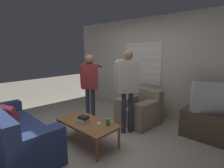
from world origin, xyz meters
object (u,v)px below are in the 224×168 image
(coffee_table, at_px, (88,124))
(person_left_standing, at_px, (90,79))
(person_right_standing, at_px, (127,82))
(armchair_beige, at_px, (139,110))
(couch_blue, at_px, (12,133))
(tv, at_px, (213,98))
(spare_remote, at_px, (99,124))
(soda_can, at_px, (108,122))
(book_stack, at_px, (83,119))

(coffee_table, xyz_separation_m, person_left_standing, (-0.84, 0.79, 0.64))
(person_left_standing, xyz_separation_m, person_right_standing, (1.09, 0.06, 0.07))
(armchair_beige, bearing_deg, couch_blue, 73.60)
(tv, relative_size, person_left_standing, 0.46)
(person_right_standing, bearing_deg, tv, -24.19)
(coffee_table, distance_m, spare_remote, 0.25)
(spare_remote, bearing_deg, soda_can, -7.39)
(armchair_beige, distance_m, person_left_standing, 1.40)
(couch_blue, bearing_deg, tv, 50.29)
(couch_blue, relative_size, soda_can, 16.65)
(tv, xyz_separation_m, book_stack, (-1.70, -1.76, -0.37))
(person_right_standing, distance_m, book_stack, 1.14)
(book_stack, relative_size, spare_remote, 1.87)
(couch_blue, bearing_deg, armchair_beige, 70.32)
(couch_blue, relative_size, tv, 2.80)
(armchair_beige, xyz_separation_m, tv, (1.46, 0.27, 0.52))
(person_left_standing, bearing_deg, person_right_standing, -37.37)
(tv, height_order, spare_remote, tv)
(couch_blue, bearing_deg, person_right_standing, 62.59)
(tv, distance_m, spare_remote, 2.19)
(armchair_beige, height_order, person_right_standing, person_right_standing)
(couch_blue, distance_m, person_right_standing, 2.29)
(person_left_standing, bearing_deg, soda_can, -68.44)
(person_right_standing, relative_size, soda_can, 13.64)
(person_left_standing, height_order, book_stack, person_left_standing)
(book_stack, bearing_deg, person_left_standing, 132.66)
(person_right_standing, height_order, book_stack, person_right_standing)
(couch_blue, xyz_separation_m, armchair_beige, (0.98, 2.47, 0.00))
(soda_can, bearing_deg, person_right_standing, 99.06)
(armchair_beige, xyz_separation_m, person_right_standing, (0.08, -0.59, 0.77))
(person_left_standing, distance_m, soda_can, 1.47)
(armchair_beige, height_order, soda_can, armchair_beige)
(couch_blue, xyz_separation_m, coffee_table, (0.80, 1.03, 0.06))
(armchair_beige, xyz_separation_m, person_left_standing, (-1.01, -0.65, 0.70))
(spare_remote, bearing_deg, couch_blue, -171.62)
(coffee_table, height_order, spare_remote, spare_remote)
(couch_blue, xyz_separation_m, book_stack, (0.74, 0.98, 0.15))
(coffee_table, bearing_deg, spare_remote, 17.41)
(tv, height_order, book_stack, tv)
(soda_can, bearing_deg, book_stack, -154.22)
(armchair_beige, distance_m, person_right_standing, 0.97)
(armchair_beige, bearing_deg, person_right_standing, 102.83)
(armchair_beige, height_order, person_left_standing, person_left_standing)
(person_right_standing, xyz_separation_m, soda_can, (0.11, -0.70, -0.61))
(person_right_standing, bearing_deg, couch_blue, -175.40)
(couch_blue, height_order, book_stack, couch_blue)
(armchair_beige, bearing_deg, soda_can, 103.58)
(coffee_table, relative_size, book_stack, 4.87)
(coffee_table, relative_size, person_right_standing, 0.67)
(person_right_standing, xyz_separation_m, book_stack, (-0.32, -0.90, -0.62))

